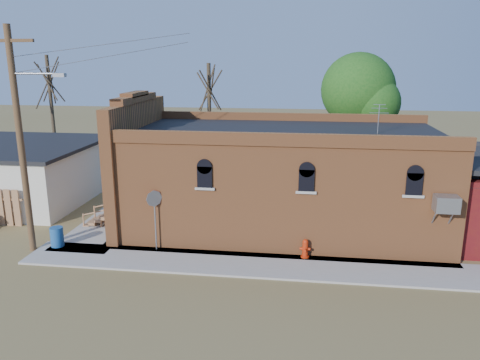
# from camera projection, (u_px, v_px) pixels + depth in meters

# --- Properties ---
(ground) EXTENTS (120.00, 120.00, 0.00)m
(ground) POSITION_uv_depth(u_px,v_px,m) (222.00, 274.00, 17.31)
(ground) COLOR olive
(ground) RESTS_ON ground
(sidewalk_south) EXTENTS (19.00, 2.20, 0.08)m
(sidewalk_south) POSITION_uv_depth(u_px,v_px,m) (264.00, 265.00, 17.97)
(sidewalk_south) COLOR #9E9991
(sidewalk_south) RESTS_ON ground
(sidewalk_west) EXTENTS (2.60, 10.00, 0.08)m
(sidewalk_west) POSITION_uv_depth(u_px,v_px,m) (120.00, 214.00, 23.87)
(sidewalk_west) COLOR #9E9991
(sidewalk_west) RESTS_ON ground
(brick_bar) EXTENTS (16.40, 7.97, 6.30)m
(brick_bar) POSITION_uv_depth(u_px,v_px,m) (276.00, 178.00, 21.78)
(brick_bar) COLOR #B16436
(brick_bar) RESTS_ON ground
(utility_pole) EXTENTS (3.12, 0.26, 9.00)m
(utility_pole) POSITION_uv_depth(u_px,v_px,m) (21.00, 137.00, 18.31)
(utility_pole) COLOR #47371C
(utility_pole) RESTS_ON ground
(tree_bare_near) EXTENTS (2.80, 2.80, 7.65)m
(tree_bare_near) POSITION_uv_depth(u_px,v_px,m) (209.00, 89.00, 28.67)
(tree_bare_near) COLOR #4D412C
(tree_bare_near) RESTS_ON ground
(tree_bare_far) EXTENTS (2.80, 2.80, 8.16)m
(tree_bare_far) POSITION_uv_depth(u_px,v_px,m) (49.00, 80.00, 30.95)
(tree_bare_far) COLOR #4D412C
(tree_bare_far) RESTS_ON ground
(tree_leafy) EXTENTS (4.40, 4.40, 8.15)m
(tree_leafy) POSITION_uv_depth(u_px,v_px,m) (358.00, 90.00, 27.99)
(tree_leafy) COLOR #4D412C
(tree_leafy) RESTS_ON ground
(fire_hydrant) EXTENTS (0.44, 0.43, 0.76)m
(fire_hydrant) POSITION_uv_depth(u_px,v_px,m) (305.00, 248.00, 18.52)
(fire_hydrant) COLOR #B1240A
(fire_hydrant) RESTS_ON sidewalk_south
(stop_sign) EXTENTS (0.52, 0.54, 2.55)m
(stop_sign) POSITION_uv_depth(u_px,v_px,m) (154.00, 204.00, 18.92)
(stop_sign) COLOR gray
(stop_sign) RESTS_ON sidewalk_south
(trash_barrel) EXTENTS (0.70, 0.70, 0.83)m
(trash_barrel) POSITION_uv_depth(u_px,v_px,m) (57.00, 237.00, 19.63)
(trash_barrel) COLOR #1C4E8C
(trash_barrel) RESTS_ON sidewalk_west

